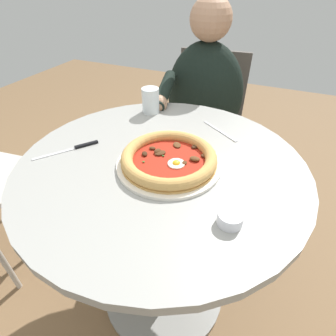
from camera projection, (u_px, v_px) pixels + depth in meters
ground_plane at (164, 290)px, 1.28m from camera, size 6.00×6.00×0.02m
dining_table at (162, 211)px, 0.95m from camera, size 0.88×0.88×0.76m
pizza_on_plate at (169, 159)px, 0.79m from camera, size 0.31×0.31×0.05m
water_glass at (151, 102)px, 1.06m from camera, size 0.07×0.07×0.10m
steak_knife at (76, 148)px, 0.87m from camera, size 0.13×0.17×0.01m
ramekin_capers at (230, 218)px, 0.61m from camera, size 0.06×0.06×0.03m
fork_utensil at (220, 131)px, 0.96m from camera, size 0.15×0.11×0.00m
diner_person at (201, 130)px, 1.47m from camera, size 0.40×0.52×1.15m
cafe_chair_diner at (207, 116)px, 1.58m from camera, size 0.48×0.48×0.87m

